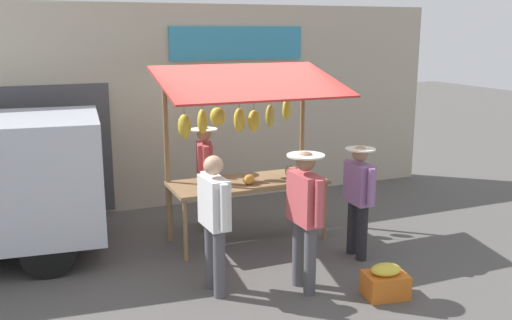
{
  "coord_description": "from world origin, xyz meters",
  "views": [
    {
      "loc": [
        2.93,
        7.27,
        2.98
      ],
      "look_at": [
        0.0,
        0.3,
        1.25
      ],
      "focal_mm": 40.11,
      "sensor_mm": 36.0,
      "label": 1
    }
  ],
  "objects_px": {
    "vendor_with_sunhat": "(205,169)",
    "produce_crate_near": "(385,282)",
    "shopper_in_grey_tee": "(214,215)",
    "shopper_in_striped_shirt": "(305,209)",
    "market_stall": "(246,134)",
    "shopper_with_shopping_bag": "(359,193)"
  },
  "relations": [
    {
      "from": "vendor_with_sunhat",
      "to": "produce_crate_near",
      "type": "distance_m",
      "value": 3.33
    },
    {
      "from": "vendor_with_sunhat",
      "to": "shopper_in_grey_tee",
      "type": "xyz_separation_m",
      "value": [
        0.58,
        2.18,
        0.02
      ]
    },
    {
      "from": "shopper_in_grey_tee",
      "to": "shopper_in_striped_shirt",
      "type": "height_order",
      "value": "shopper_in_striped_shirt"
    },
    {
      "from": "shopper_in_striped_shirt",
      "to": "produce_crate_near",
      "type": "xyz_separation_m",
      "value": [
        -0.77,
        0.53,
        -0.8
      ]
    },
    {
      "from": "market_stall",
      "to": "produce_crate_near",
      "type": "height_order",
      "value": "market_stall"
    },
    {
      "from": "produce_crate_near",
      "to": "vendor_with_sunhat",
      "type": "bearing_deg",
      "value": -68.98
    },
    {
      "from": "shopper_in_grey_tee",
      "to": "shopper_in_striped_shirt",
      "type": "bearing_deg",
      "value": -111.32
    },
    {
      "from": "vendor_with_sunhat",
      "to": "shopper_with_shopping_bag",
      "type": "bearing_deg",
      "value": 52.13
    },
    {
      "from": "vendor_with_sunhat",
      "to": "shopper_in_striped_shirt",
      "type": "relative_size",
      "value": 0.95
    },
    {
      "from": "market_stall",
      "to": "shopper_in_grey_tee",
      "type": "height_order",
      "value": "market_stall"
    },
    {
      "from": "shopper_in_grey_tee",
      "to": "produce_crate_near",
      "type": "xyz_separation_m",
      "value": [
        -1.75,
        0.85,
        -0.76
      ]
    },
    {
      "from": "market_stall",
      "to": "shopper_with_shopping_bag",
      "type": "relative_size",
      "value": 1.65
    },
    {
      "from": "vendor_with_sunhat",
      "to": "market_stall",
      "type": "bearing_deg",
      "value": 43.56
    },
    {
      "from": "market_stall",
      "to": "shopper_in_grey_tee",
      "type": "relative_size",
      "value": 1.54
    },
    {
      "from": "shopper_in_grey_tee",
      "to": "shopper_with_shopping_bag",
      "type": "distance_m",
      "value": 2.11
    },
    {
      "from": "market_stall",
      "to": "shopper_with_shopping_bag",
      "type": "xyz_separation_m",
      "value": [
        -1.11,
        1.2,
        -0.67
      ]
    },
    {
      "from": "vendor_with_sunhat",
      "to": "shopper_in_striped_shirt",
      "type": "xyz_separation_m",
      "value": [
        -0.39,
        2.51,
        0.06
      ]
    },
    {
      "from": "vendor_with_sunhat",
      "to": "shopper_in_grey_tee",
      "type": "bearing_deg",
      "value": -1.42
    },
    {
      "from": "vendor_with_sunhat",
      "to": "shopper_in_grey_tee",
      "type": "distance_m",
      "value": 2.26
    },
    {
      "from": "shopper_in_grey_tee",
      "to": "shopper_in_striped_shirt",
      "type": "relative_size",
      "value": 0.98
    },
    {
      "from": "market_stall",
      "to": "produce_crate_near",
      "type": "relative_size",
      "value": 4.73
    },
    {
      "from": "shopper_in_grey_tee",
      "to": "shopper_with_shopping_bag",
      "type": "xyz_separation_m",
      "value": [
        -2.09,
        -0.28,
        -0.06
      ]
    }
  ]
}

